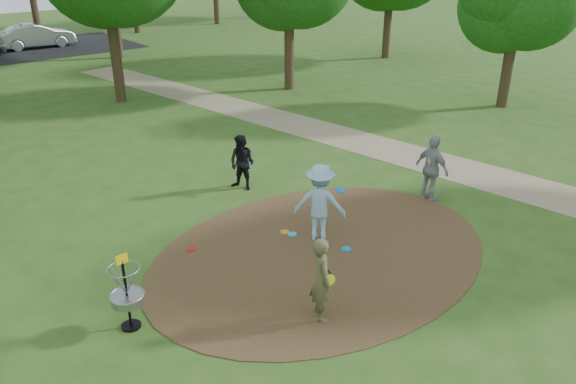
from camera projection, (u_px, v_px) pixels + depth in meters
ground at (322, 253)px, 12.75m from camera, size 100.00×100.00×0.00m
dirt_clearing at (322, 252)px, 12.74m from camera, size 8.40×8.40×0.02m
footpath at (429, 161)px, 17.91m from camera, size 7.55×39.89×0.01m
parking_lot at (18, 51)px, 34.91m from camera, size 14.00×8.00×0.01m
player_observer_with_disc at (322, 279)px, 10.27m from camera, size 0.63×0.73×1.69m
player_throwing_with_disc at (320, 203)px, 12.97m from camera, size 1.38×1.38×1.88m
player_walking_with_disc at (242, 163)px, 15.64m from camera, size 0.85×0.94×1.58m
player_waiting_with_disc at (432, 169)px, 14.96m from camera, size 0.52×1.09×1.81m
disc_ground_cyan at (292, 234)px, 13.48m from camera, size 0.22×0.22×0.02m
disc_ground_blue at (346, 249)px, 12.85m from camera, size 0.22×0.22×0.02m
disc_ground_red at (192, 249)px, 12.84m from camera, size 0.22×0.22×0.02m
car_right at (36, 36)px, 35.59m from camera, size 4.58×1.79×1.49m
disc_ground_orange at (285, 232)px, 13.59m from camera, size 0.22×0.22×0.02m
disc_golf_basket at (126, 287)px, 9.99m from camera, size 0.63×0.63×1.54m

